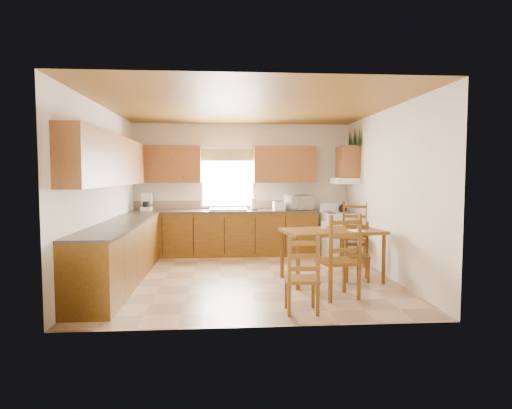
{
  "coord_description": "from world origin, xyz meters",
  "views": [
    {
      "loc": [
        -0.37,
        -6.74,
        1.64
      ],
      "look_at": [
        0.15,
        0.3,
        1.15
      ],
      "focal_mm": 30.0,
      "sensor_mm": 36.0,
      "label": 1
    }
  ],
  "objects": [
    {
      "name": "pine_decal_b",
      "position": [
        2.21,
        1.65,
        2.42
      ],
      "size": [
        0.22,
        0.22,
        0.36
      ],
      "primitive_type": "cone",
      "color": "black",
      "rests_on": "wall_right"
    },
    {
      "name": "counter_back",
      "position": [
        -0.38,
        1.95,
        0.9
      ],
      "size": [
        3.75,
        0.63,
        0.04
      ],
      "primitive_type": "cube",
      "color": "#403931",
      "rests_on": "lower_cab_back"
    },
    {
      "name": "sink_basin",
      "position": [
        -0.3,
        1.95,
        0.94
      ],
      "size": [
        0.75,
        0.45,
        0.04
      ],
      "primitive_type": "cube",
      "color": "silver",
      "rests_on": "counter_back"
    },
    {
      "name": "floor",
      "position": [
        0.0,
        0.0,
        0.0
      ],
      "size": [
        4.5,
        4.5,
        0.0
      ],
      "primitive_type": "plane",
      "color": "tan",
      "rests_on": "ground"
    },
    {
      "name": "wall_front",
      "position": [
        0.0,
        -2.25,
        1.35
      ],
      "size": [
        4.5,
        4.5,
        0.0
      ],
      "primitive_type": "plane",
      "color": "silver",
      "rests_on": "floor"
    },
    {
      "name": "pine_decal_c",
      "position": [
        2.21,
        1.97,
        2.38
      ],
      "size": [
        0.22,
        0.22,
        0.36
      ],
      "primitive_type": "cone",
      "color": "black",
      "rests_on": "wall_right"
    },
    {
      "name": "ceiling",
      "position": [
        0.0,
        0.0,
        2.7
      ],
      "size": [
        4.5,
        4.5,
        0.0
      ],
      "primitive_type": "plane",
      "color": "brown",
      "rests_on": "floor"
    },
    {
      "name": "upper_cab_stove",
      "position": [
        2.08,
        1.65,
        1.9
      ],
      "size": [
        0.33,
        0.62,
        0.62
      ],
      "primitive_type": "cube",
      "color": "brown",
      "rests_on": "wall_right"
    },
    {
      "name": "lower_cab_left",
      "position": [
        -1.95,
        -0.15,
        0.44
      ],
      "size": [
        0.6,
        3.6,
        0.88
      ],
      "primitive_type": "cube",
      "color": "brown",
      "rests_on": "floor"
    },
    {
      "name": "counter_left",
      "position": [
        -1.95,
        -0.15,
        0.9
      ],
      "size": [
        0.63,
        3.6,
        0.04
      ],
      "primitive_type": "cube",
      "color": "#403931",
      "rests_on": "lower_cab_left"
    },
    {
      "name": "chair_far_left",
      "position": [
        1.68,
        -0.31,
        0.45
      ],
      "size": [
        0.45,
        0.44,
        0.9
      ],
      "primitive_type": "cube",
      "rotation": [
        0.0,
        0.0,
        -0.23
      ],
      "color": "brown",
      "rests_on": "floor"
    },
    {
      "name": "range_hood",
      "position": [
        2.03,
        1.65,
        1.52
      ],
      "size": [
        0.44,
        0.62,
        0.12
      ],
      "primitive_type": "cube",
      "color": "white",
      "rests_on": "wall_right"
    },
    {
      "name": "dining_table",
      "position": [
        1.28,
        -0.3,
        0.4
      ],
      "size": [
        1.62,
        1.1,
        0.8
      ],
      "primitive_type": "cube",
      "rotation": [
        0.0,
        0.0,
        0.18
      ],
      "color": "brown",
      "rests_on": "floor"
    },
    {
      "name": "upper_cab_back_right",
      "position": [
        0.86,
        2.08,
        1.85
      ],
      "size": [
        1.25,
        0.33,
        0.75
      ],
      "primitive_type": "cube",
      "color": "brown",
      "rests_on": "wall_back"
    },
    {
      "name": "backsplash",
      "position": [
        -0.38,
        2.24,
        1.01
      ],
      "size": [
        3.75,
        0.01,
        0.18
      ],
      "primitive_type": "cube",
      "color": "#8F725C",
      "rests_on": "counter_back"
    },
    {
      "name": "upper_cab_left",
      "position": [
        -2.08,
        -0.15,
        1.85
      ],
      "size": [
        0.33,
        3.6,
        0.75
      ],
      "primitive_type": "cube",
      "color": "brown",
      "rests_on": "wall_left"
    },
    {
      "name": "wall_back",
      "position": [
        0.0,
        2.25,
        1.35
      ],
      "size": [
        4.5,
        4.5,
        0.0
      ],
      "primitive_type": "plane",
      "color": "silver",
      "rests_on": "floor"
    },
    {
      "name": "upper_cab_back_left",
      "position": [
        -1.55,
        2.08,
        1.85
      ],
      "size": [
        1.41,
        0.33,
        0.75
      ],
      "primitive_type": "cube",
      "color": "brown",
      "rests_on": "wall_back"
    },
    {
      "name": "chair_far_right",
      "position": [
        1.99,
        0.86,
        0.57
      ],
      "size": [
        0.61,
        0.6,
        1.14
      ],
      "primitive_type": "cube",
      "rotation": [
        0.0,
        0.0,
        -0.39
      ],
      "color": "brown",
      "rests_on": "floor"
    },
    {
      "name": "table_card",
      "position": [
        1.18,
        -0.21,
        0.85
      ],
      "size": [
        0.09,
        0.03,
        0.12
      ],
      "primitive_type": "cube",
      "rotation": [
        0.0,
        0.0,
        0.17
      ],
      "color": "white",
      "rests_on": "dining_table"
    },
    {
      "name": "wall_left",
      "position": [
        -2.25,
        0.0,
        1.35
      ],
      "size": [
        4.5,
        4.5,
        0.0
      ],
      "primitive_type": "plane",
      "color": "silver",
      "rests_on": "floor"
    },
    {
      "name": "microwave",
      "position": [
        1.17,
        1.95,
        1.07
      ],
      "size": [
        0.6,
        0.51,
        0.3
      ],
      "primitive_type": "imported",
      "rotation": [
        0.0,
        0.0,
        0.35
      ],
      "color": "white",
      "rests_on": "counter_back"
    },
    {
      "name": "stove",
      "position": [
        1.88,
        1.62,
        0.43
      ],
      "size": [
        0.62,
        0.63,
        0.87
      ],
      "primitive_type": "cube",
      "rotation": [
        0.0,
        0.0,
        0.05
      ],
      "color": "white",
      "rests_on": "floor"
    },
    {
      "name": "toaster",
      "position": [
        0.73,
        1.86,
        1.01
      ],
      "size": [
        0.24,
        0.18,
        0.18
      ],
      "primitive_type": "cube",
      "rotation": [
        0.0,
        0.0,
        0.2
      ],
      "color": "white",
      "rests_on": "counter_back"
    },
    {
      "name": "wall_right",
      "position": [
        2.25,
        0.0,
        1.35
      ],
      "size": [
        4.5,
        4.5,
        0.0
      ],
      "primitive_type": "plane",
      "color": "silver",
      "rests_on": "floor"
    },
    {
      "name": "table_paper",
      "position": [
        1.62,
        -0.45,
        0.8
      ],
      "size": [
        0.23,
        0.29,
        0.0
      ],
      "primitive_type": "cube",
      "rotation": [
        0.0,
        0.0,
        0.16
      ],
      "color": "white",
      "rests_on": "dining_table"
    },
    {
      "name": "window_frame",
      "position": [
        -0.3,
        2.22,
        1.55
      ],
      "size": [
        1.13,
        0.02,
        1.18
      ],
      "primitive_type": "cube",
      "color": "white",
      "rests_on": "wall_back"
    },
    {
      "name": "window_pane",
      "position": [
        -0.3,
        2.21,
        1.55
      ],
      "size": [
        1.05,
        0.01,
        1.1
      ],
      "primitive_type": "cube",
      "color": "white",
      "rests_on": "wall_back"
    },
    {
      "name": "window_valance",
      "position": [
        -0.3,
        2.19,
        2.05
      ],
      "size": [
        1.19,
        0.01,
        0.24
      ],
      "primitive_type": "cube",
      "color": "#445C2A",
      "rests_on": "wall_back"
    },
    {
      "name": "chair_near_right",
      "position": [
        1.14,
        -1.2,
        0.56
      ],
      "size": [
        0.56,
        0.54,
        1.12
      ],
      "primitive_type": "cube",
      "rotation": [
        0.0,
        0.0,
        3.37
      ],
      "color": "brown",
      "rests_on": "floor"
    },
    {
      "name": "pine_decal_a",
      "position": [
        2.21,
        1.33,
        2.38
      ],
      "size": [
        0.22,
        0.22,
        0.36
      ],
      "primitive_type": "cone",
      "color": "black",
      "rests_on": "wall_right"
    },
    {
      "name": "coffeemaker",
      "position": [
        -1.93,
        1.93,
        1.1
      ],
      "size": [
        0.29,
        0.31,
        0.36
      ],
      "primitive_type": "cube",
      "rotation": [
        0.0,
        0.0,
        -0.41
      ],
      "color": "white",
      "rests_on": "counter_back"
    },
    {
      "name": "lower_cab_back",
      "position": [
        -0.38,
        1.95,
        0.44
      ],
      "size": [
        3.75,
        0.6,
        0.88
      ],
      "primitive_type": "cube",
      "color": "brown",
      "rests_on": "floor"
    },
    {
      "name": "chair_near_left",
      "position": [
        0.54,
        -1.77,
        0.47
      ],
      "size": [
        0.4,
        0.39,
        0.93
      ],
      "primitive_type": "cube",
      "rotation": [
        0.0,
        0.0,
        3.11
      ],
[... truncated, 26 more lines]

